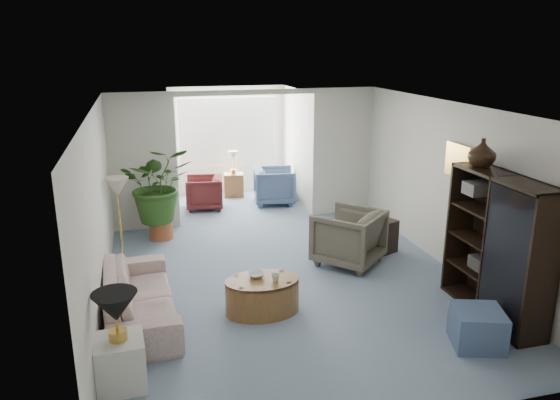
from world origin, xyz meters
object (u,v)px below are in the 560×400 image
object	(u,v)px
ottoman	(477,328)
sunroom_chair_blue	(275,186)
coffee_table	(262,296)
wingback_chair	(348,237)
end_table	(121,363)
side_table_dark	(381,236)
floor_lamp	(117,187)
coffee_bowl	(257,275)
sofa	(139,296)
sunroom_chair_maroon	(204,193)
table_lamp	(115,307)
entertainment_cabinet	(497,247)
plant_pot	(161,230)
framed_picture	(459,161)
coffee_cup	(276,278)
sunroom_table	(234,185)
cabinet_urn	(482,153)

from	to	relation	value
ottoman	sunroom_chair_blue	size ratio (longest dim) A/B	0.64
coffee_table	wingback_chair	xyz separation A→B (m)	(1.64, 1.20, 0.20)
end_table	side_table_dark	bearing A→B (deg)	33.09
floor_lamp	ottoman	bearing A→B (deg)	-41.14
coffee_bowl	sunroom_chair_blue	bearing A→B (deg)	72.97
sofa	end_table	size ratio (longest dim) A/B	4.00
coffee_bowl	sunroom_chair_maroon	distance (m)	4.55
table_lamp	sunroom_chair_maroon	bearing A→B (deg)	75.00
sofa	entertainment_cabinet	distance (m)	4.45
coffee_table	coffee_bowl	world-z (taller)	coffee_bowl
end_table	sunroom_chair_maroon	world-z (taller)	sunroom_chair_maroon
side_table_dark	plant_pot	bearing A→B (deg)	155.58
table_lamp	coffee_bowl	world-z (taller)	table_lamp
coffee_bowl	sunroom_chair_blue	distance (m)	4.76
wingback_chair	ottoman	xyz separation A→B (m)	(0.54, -2.59, -0.21)
framed_picture	coffee_cup	world-z (taller)	framed_picture
table_lamp	ottoman	distance (m)	3.95
framed_picture	table_lamp	xyz separation A→B (m)	(-4.73, -1.68, -0.83)
end_table	sunroom_chair_maroon	xyz separation A→B (m)	(1.55, 5.79, 0.08)
framed_picture	coffee_bowl	world-z (taller)	framed_picture
framed_picture	floor_lamp	bearing A→B (deg)	162.48
coffee_table	wingback_chair	bearing A→B (deg)	36.12
side_table_dark	entertainment_cabinet	world-z (taller)	entertainment_cabinet
entertainment_cabinet	plant_pot	size ratio (longest dim) A/B	4.52
ottoman	sunroom_table	size ratio (longest dim) A/B	1.04
table_lamp	wingback_chair	distance (m)	4.11
wingback_chair	floor_lamp	bearing A→B (deg)	-56.38
coffee_cup	table_lamp	bearing A→B (deg)	-150.74
sunroom_chair_blue	sunroom_table	distance (m)	1.07
side_table_dark	table_lamp	bearing A→B (deg)	-146.91
framed_picture	sunroom_chair_blue	bearing A→B (deg)	112.22
end_table	side_table_dark	size ratio (longest dim) A/B	0.97
sunroom_chair_blue	sunroom_chair_maroon	xyz separation A→B (m)	(-1.50, 0.00, -0.04)
end_table	sunroom_chair_blue	bearing A→B (deg)	62.20
wingback_chair	side_table_dark	world-z (taller)	wingback_chair
coffee_cup	entertainment_cabinet	world-z (taller)	entertainment_cabinet
coffee_table	sunroom_chair_maroon	world-z (taller)	sunroom_chair_maroon
coffee_bowl	side_table_dark	world-z (taller)	side_table_dark
sunroom_chair_maroon	table_lamp	bearing A→B (deg)	-6.71
sofa	sunroom_chair_blue	size ratio (longest dim) A/B	2.48
sofa	cabinet_urn	size ratio (longest dim) A/B	5.80
floor_lamp	coffee_cup	distance (m)	2.95
end_table	coffee_bowl	distance (m)	2.08
coffee_bowl	wingback_chair	world-z (taller)	wingback_chair
wingback_chair	framed_picture	bearing A→B (deg)	111.80
side_table_dark	sunroom_table	bearing A→B (deg)	114.22
table_lamp	framed_picture	bearing A→B (deg)	19.53
framed_picture	sunroom_table	size ratio (longest dim) A/B	0.96
plant_pot	sunroom_table	xyz separation A→B (m)	(1.71, 2.33, 0.10)
coffee_bowl	sunroom_chair_blue	xyz separation A→B (m)	(1.39, 4.55, -0.09)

